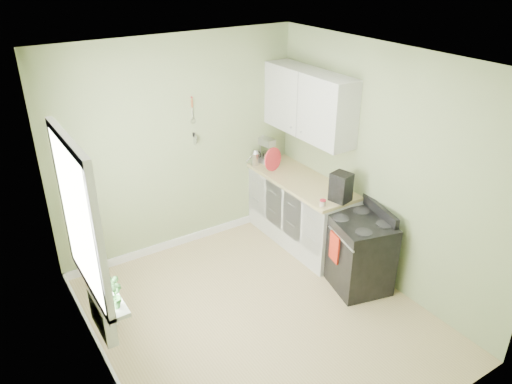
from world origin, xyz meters
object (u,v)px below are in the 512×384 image
stand_mixer (265,150)px  coffee_maker (341,188)px  stove (359,253)px  kettle (255,157)px

stand_mixer → coffee_maker: size_ratio=1.11×
stove → coffee_maker: 0.77m
stand_mixer → stove: bearing=-88.4°
stove → kettle: size_ratio=4.59×
stand_mixer → coffee_maker: (0.08, -1.44, 0.00)m
stove → stand_mixer: 1.97m
stove → stand_mixer: size_ratio=2.54×
stand_mixer → coffee_maker: stand_mixer is taller
stove → stand_mixer: stand_mixer is taller
stand_mixer → coffee_maker: bearing=-86.7°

